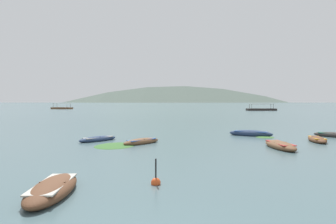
{
  "coord_description": "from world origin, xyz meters",
  "views": [
    {
      "loc": [
        -0.21,
        -4.1,
        3.11
      ],
      "look_at": [
        1.97,
        45.15,
        1.43
      ],
      "focal_mm": 32.72,
      "sensor_mm": 36.0,
      "label": 1
    }
  ],
  "objects": [
    {
      "name": "rowboat_9",
      "position": [
        15.57,
        21.86,
        0.17
      ],
      "size": [
        2.97,
        3.48,
        0.54
      ],
      "color": "#2D2826",
      "rests_on": "ground"
    },
    {
      "name": "ground_plane",
      "position": [
        0.0,
        1500.0,
        0.0
      ],
      "size": [
        6000.0,
        6000.0,
        0.0
      ],
      "primitive_type": "plane",
      "color": "#476066"
    },
    {
      "name": "mountain_2",
      "position": [
        99.77,
        1619.32,
        186.4
      ],
      "size": [
        1460.15,
        1460.15,
        372.81
      ],
      "primitive_type": "cone",
      "color": "#56665B",
      "rests_on": "ground"
    },
    {
      "name": "rowboat_2",
      "position": [
        -4.7,
        20.23,
        0.15
      ],
      "size": [
        3.09,
        3.2,
        0.47
      ],
      "color": "navy",
      "rests_on": "ground"
    },
    {
      "name": "mountain_1",
      "position": [
        -312.99,
        1482.29,
        153.14
      ],
      "size": [
        941.69,
        941.69,
        306.28
      ],
      "primitive_type": "cone",
      "color": "slate",
      "rests_on": "ground"
    },
    {
      "name": "ferry_0",
      "position": [
        36.8,
        100.33,
        0.45
      ],
      "size": [
        9.97,
        3.32,
        2.54
      ],
      "color": "#2D2826",
      "rests_on": "ground"
    },
    {
      "name": "rowboat_3",
      "position": [
        8.54,
        23.28,
        0.21
      ],
      "size": [
        3.94,
        3.03,
        0.66
      ],
      "color": "navy",
      "rests_on": "ground"
    },
    {
      "name": "rowboat_5",
      "position": [
        8.17,
        15.85,
        0.19
      ],
      "size": [
        1.35,
        3.96,
        0.6
      ],
      "color": "brown",
      "rests_on": "ground"
    },
    {
      "name": "rowboat_7",
      "position": [
        12.41,
        19.02,
        0.17
      ],
      "size": [
        1.82,
        3.45,
        0.53
      ],
      "color": "brown",
      "rests_on": "ground"
    },
    {
      "name": "weed_patch_1",
      "position": [
        9.4,
        21.97,
        0.0
      ],
      "size": [
        1.8,
        1.74,
        0.14
      ],
      "primitive_type": "ellipsoid",
      "rotation": [
        0.0,
        0.0,
        1.39
      ],
      "color": "#38662D",
      "rests_on": "ground"
    },
    {
      "name": "ferry_1",
      "position": [
        -38.9,
        125.46,
        0.45
      ],
      "size": [
        9.25,
        5.88,
        2.54
      ],
      "color": "brown",
      "rests_on": "ground"
    },
    {
      "name": "weed_patch_4",
      "position": [
        -3.0,
        17.49,
        0.0
      ],
      "size": [
        3.62,
        4.1,
        0.14
      ],
      "primitive_type": "ellipsoid",
      "rotation": [
        0.0,
        0.0,
        1.28
      ],
      "color": "#38662D",
      "rests_on": "ground"
    },
    {
      "name": "rowboat_4",
      "position": [
        -3.62,
        6.18,
        0.19
      ],
      "size": [
        1.31,
        3.78,
        0.61
      ],
      "color": "brown",
      "rests_on": "ground"
    },
    {
      "name": "mooring_buoy",
      "position": [
        -0.17,
        7.28,
        0.1
      ],
      "size": [
        0.37,
        0.37,
        1.09
      ],
      "color": "#DB4C1E",
      "rests_on": "ground"
    },
    {
      "name": "rowboat_8",
      "position": [
        -1.17,
        18.45,
        0.16
      ],
      "size": [
        3.05,
        3.11,
        0.51
      ],
      "color": "brown",
      "rests_on": "ground"
    }
  ]
}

